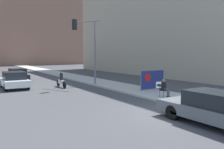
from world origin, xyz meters
TOP-DOWN VIEW (x-y plane):
  - ground_plane at (0.00, 0.00)m, footprint 160.00×160.00m
  - sidewalk_curb at (3.16, 15.00)m, footprint 3.08×90.00m
  - seated_protester at (2.58, 2.84)m, footprint 0.95×0.77m
  - protest_banner at (3.96, 5.40)m, footprint 2.40×0.06m
  - traffic_light_pole at (1.05, 10.61)m, footprint 2.86×2.63m
  - parked_car_curbside at (0.40, -2.01)m, footprint 1.81×4.65m
  - car_on_road_nearest at (-4.75, 13.01)m, footprint 1.90×4.15m
  - car_on_road_midblock at (-3.58, 18.64)m, footprint 1.78×4.42m
  - motorcycle_on_road at (-1.18, 11.45)m, footprint 0.28×2.16m

SIDE VIEW (x-z plane):
  - ground_plane at x=0.00m, z-range 0.00..0.00m
  - sidewalk_curb at x=3.16m, z-range 0.00..0.13m
  - motorcycle_on_road at x=-1.18m, z-range -0.10..1.22m
  - car_on_road_midblock at x=-3.58m, z-range 0.01..1.37m
  - parked_car_curbside at x=0.40m, z-range 0.01..1.39m
  - car_on_road_nearest at x=-4.75m, z-range 0.00..1.44m
  - seated_protester at x=2.58m, z-range 0.17..1.34m
  - protest_banner at x=3.96m, z-range 0.18..1.69m
  - traffic_light_pole at x=1.05m, z-range 1.16..7.04m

